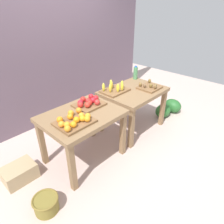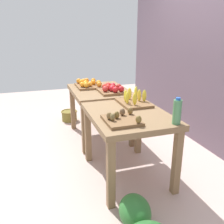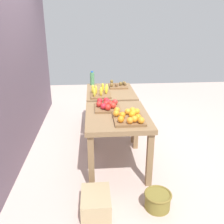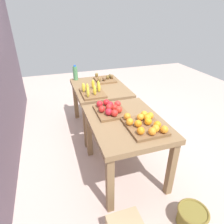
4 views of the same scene
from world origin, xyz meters
The scene contains 10 objects.
ground_plane centered at (0.00, 0.00, 0.00)m, with size 8.00×8.00×0.00m, color #C4AA9F.
display_table_left centered at (-0.56, 0.00, 0.64)m, with size 1.04×0.80×0.75m.
display_table_right centered at (0.56, 0.00, 0.64)m, with size 1.04×0.80×0.75m.
orange_bin centered at (-0.77, -0.12, 0.80)m, with size 0.46×0.37×0.11m.
apple_bin centered at (-0.33, 0.11, 0.80)m, with size 0.41×0.34×0.11m.
banana_crate centered at (0.29, 0.18, 0.79)m, with size 0.44×0.32×0.17m.
kiwi_bin centered at (0.79, -0.16, 0.78)m, with size 0.36×0.32×0.10m.
water_bottle centered at (1.00, 0.30, 0.87)m, with size 0.08×0.08×0.25m.
watermelon_pile centered at (1.47, -0.24, 0.14)m, with size 0.65×0.39×0.28m.
wicker_basket centered at (-1.41, -0.35, 0.10)m, with size 0.29×0.29×0.19m.
Camera 4 is at (-2.29, 0.74, 1.85)m, focal length 31.54 mm.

